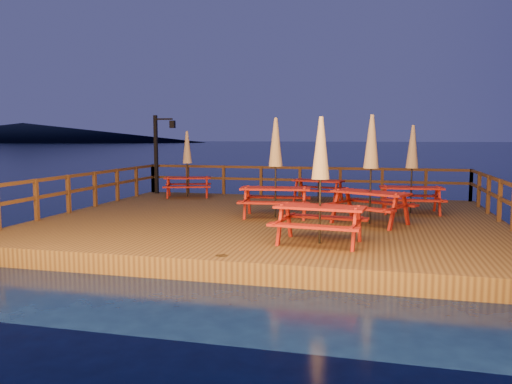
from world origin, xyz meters
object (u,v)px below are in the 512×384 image
picnic_table_0 (187,163)px  picnic_table_2 (412,168)px  lamp_post (160,147)px  picnic_table_1 (276,166)px

picnic_table_0 → picnic_table_2: bearing=-33.3°
lamp_post → picnic_table_0: size_ratio=1.26×
picnic_table_1 → picnic_table_2: size_ratio=1.07×
lamp_post → picnic_table_1: (5.46, -4.54, -0.40)m
picnic_table_1 → picnic_table_2: bearing=17.8°
picnic_table_1 → picnic_table_2: (3.64, 1.64, -0.09)m
picnic_table_2 → picnic_table_1: bearing=-159.1°
lamp_post → picnic_table_2: (9.10, -2.90, -0.49)m
lamp_post → picnic_table_2: 9.56m
picnic_table_2 → picnic_table_0: bearing=161.3°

